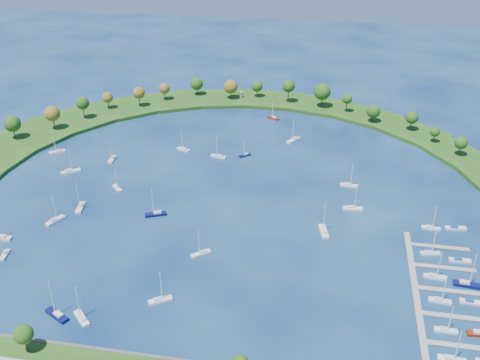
% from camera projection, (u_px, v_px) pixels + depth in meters
% --- Properties ---
extents(ground, '(700.00, 700.00, 0.00)m').
position_uv_depth(ground, '(227.00, 192.00, 253.90)').
color(ground, '#081D48').
rests_on(ground, ground).
extents(breakwater, '(286.74, 247.64, 2.00)m').
position_uv_depth(breakwater, '(161.00, 139.00, 302.56)').
color(breakwater, '#1D4713').
rests_on(breakwater, ground).
extents(breakwater_trees, '(240.79, 94.43, 14.81)m').
position_uv_depth(breakwater_trees, '(223.00, 100.00, 327.74)').
color(breakwater_trees, '#382314').
rests_on(breakwater_trees, breakwater).
extents(harbor_tower, '(2.60, 2.60, 3.87)m').
position_uv_depth(harbor_tower, '(241.00, 95.00, 354.91)').
color(harbor_tower, gray).
rests_on(harbor_tower, breakwater).
extents(dock_system, '(24.28, 82.00, 1.60)m').
position_uv_depth(dock_system, '(439.00, 302.00, 188.00)').
color(dock_system, gray).
rests_on(dock_system, ground).
extents(moored_boat_1, '(8.09, 6.50, 12.07)m').
position_uv_depth(moored_boat_1, '(57.00, 151.00, 289.23)').
color(moored_boat_1, silver).
rests_on(moored_boat_1, ground).
extents(moored_boat_2, '(8.49, 4.07, 12.03)m').
position_uv_depth(moored_boat_2, '(219.00, 156.00, 284.36)').
color(moored_boat_2, silver).
rests_on(moored_boat_2, ground).
extents(moored_boat_3, '(7.88, 7.82, 12.75)m').
position_uv_depth(moored_boat_3, '(82.00, 318.00, 180.46)').
color(moored_boat_3, silver).
rests_on(moored_boat_3, ground).
extents(moored_boat_4, '(6.15, 8.97, 12.94)m').
position_uv_depth(moored_boat_4, '(55.00, 220.00, 231.60)').
color(moored_boat_4, silver).
rests_on(moored_boat_4, ground).
extents(moored_boat_5, '(3.10, 7.03, 9.99)m').
position_uv_depth(moored_boat_5, '(4.00, 254.00, 210.93)').
color(moored_boat_5, silver).
rests_on(moored_boat_5, ground).
extents(moored_boat_6, '(7.78, 4.81, 11.09)m').
position_uv_depth(moored_boat_6, '(184.00, 149.00, 291.84)').
color(moored_boat_6, silver).
rests_on(moored_boat_6, ground).
extents(moored_boat_7, '(7.48, 6.71, 11.57)m').
position_uv_depth(moored_boat_7, '(201.00, 253.00, 211.53)').
color(moored_boat_7, silver).
rests_on(moored_boat_7, ground).
extents(moored_boat_8, '(4.85, 9.91, 14.03)m').
position_uv_depth(moored_boat_8, '(324.00, 231.00, 224.42)').
color(moored_boat_8, silver).
rests_on(moored_boat_8, ground).
extents(moored_boat_9, '(7.79, 5.81, 11.41)m').
position_uv_depth(moored_boat_9, '(273.00, 117.00, 329.54)').
color(moored_boat_9, maroon).
rests_on(moored_boat_9, ground).
extents(moored_boat_10, '(6.10, 5.64, 9.56)m').
position_uv_depth(moored_boat_10, '(245.00, 155.00, 285.88)').
color(moored_boat_10, '#0A0F41').
rests_on(moored_boat_10, ground).
extents(moored_boat_11, '(8.26, 6.29, 12.16)m').
position_uv_depth(moored_boat_11, '(160.00, 300.00, 188.18)').
color(moored_boat_11, silver).
rests_on(moored_boat_11, ground).
extents(moored_boat_12, '(9.06, 7.68, 13.74)m').
position_uv_depth(moored_boat_12, '(70.00, 171.00, 269.80)').
color(moored_boat_12, silver).
rests_on(moored_boat_12, ground).
extents(moored_boat_13, '(9.72, 6.96, 14.12)m').
position_uv_depth(moored_boat_13, '(57.00, 314.00, 181.76)').
color(moored_boat_13, '#0A0F41').
rests_on(moored_boat_13, ground).
extents(moored_boat_14, '(3.96, 9.12, 12.98)m').
position_uv_depth(moored_boat_14, '(80.00, 207.00, 240.87)').
color(moored_boat_14, silver).
rests_on(moored_boat_14, ground).
extents(moored_boat_15, '(7.44, 9.04, 13.59)m').
position_uv_depth(moored_boat_15, '(294.00, 139.00, 301.91)').
color(moored_boat_15, silver).
rests_on(moored_boat_15, ground).
extents(moored_boat_16, '(9.33, 5.85, 13.31)m').
position_uv_depth(moored_boat_16, '(156.00, 213.00, 235.96)').
color(moored_boat_16, '#0A0F41').
rests_on(moored_boat_16, ground).
extents(moored_boat_17, '(8.66, 3.16, 12.46)m').
position_uv_depth(moored_boat_17, '(353.00, 208.00, 240.01)').
color(moored_boat_17, silver).
rests_on(moored_boat_17, ground).
extents(moored_boat_18, '(2.67, 8.17, 11.86)m').
position_uv_depth(moored_boat_18, '(112.00, 158.00, 281.87)').
color(moored_boat_18, silver).
rests_on(moored_boat_18, ground).
extents(moored_boat_19, '(6.45, 6.66, 10.66)m').
position_uv_depth(moored_boat_19, '(117.00, 187.00, 255.80)').
color(moored_boat_19, silver).
rests_on(moored_boat_19, ground).
extents(moored_boat_20, '(8.25, 2.70, 11.96)m').
position_uv_depth(moored_boat_20, '(349.00, 185.00, 257.92)').
color(moored_boat_20, silver).
rests_on(moored_boat_20, ground).
extents(moored_boat_21, '(9.57, 3.49, 13.76)m').
position_uv_depth(moored_boat_21, '(0.00, 237.00, 220.38)').
color(moored_boat_21, silver).
rests_on(moored_boat_21, ground).
extents(docked_boat_0, '(8.46, 2.84, 12.24)m').
position_uv_depth(docked_boat_0, '(452.00, 359.00, 165.11)').
color(docked_boat_0, silver).
rests_on(docked_boat_0, ground).
extents(docked_boat_2, '(7.27, 2.13, 10.64)m').
position_uv_depth(docked_boat_2, '(446.00, 329.00, 175.86)').
color(docked_boat_2, silver).
rests_on(docked_boat_2, ground).
extents(docked_boat_3, '(8.34, 2.83, 12.07)m').
position_uv_depth(docked_boat_3, '(480.00, 333.00, 174.48)').
color(docked_boat_3, maroon).
rests_on(docked_boat_3, ground).
extents(docked_boat_4, '(7.76, 2.85, 11.16)m').
position_uv_depth(docked_boat_4, '(440.00, 300.00, 188.06)').
color(docked_boat_4, silver).
rests_on(docked_boat_4, ground).
extents(docked_boat_5, '(7.88, 2.69, 1.58)m').
position_uv_depth(docked_boat_5, '(471.00, 302.00, 187.61)').
color(docked_boat_5, silver).
rests_on(docked_boat_5, ground).
extents(docked_boat_6, '(8.15, 2.50, 11.89)m').
position_uv_depth(docked_boat_6, '(435.00, 276.00, 199.16)').
color(docked_boat_6, silver).
rests_on(docked_boat_6, ground).
extents(docked_boat_7, '(9.54, 3.43, 13.74)m').
position_uv_depth(docked_boat_7, '(467.00, 284.00, 195.40)').
color(docked_boat_7, '#0A0F41').
rests_on(docked_boat_7, ground).
extents(docked_boat_8, '(7.67, 3.21, 10.93)m').
position_uv_depth(docked_boat_8, '(430.00, 253.00, 211.69)').
color(docked_boat_8, silver).
rests_on(docked_boat_8, ground).
extents(docked_boat_9, '(8.15, 2.59, 1.64)m').
position_uv_depth(docked_boat_9, '(460.00, 260.00, 207.84)').
color(docked_boat_9, silver).
rests_on(docked_boat_9, ground).
extents(docked_boat_10, '(7.59, 2.63, 10.96)m').
position_uv_depth(docked_boat_10, '(431.00, 227.00, 226.86)').
color(docked_boat_10, silver).
rests_on(docked_boat_10, ground).
extents(docked_boat_11, '(8.57, 3.26, 1.70)m').
position_uv_depth(docked_boat_11, '(456.00, 228.00, 226.87)').
color(docked_boat_11, silver).
rests_on(docked_boat_11, ground).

